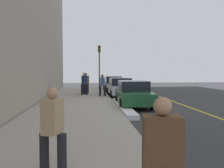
{
  "coord_description": "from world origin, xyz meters",
  "views": [
    {
      "loc": [
        14.12,
        -2.58,
        2.1
      ],
      "look_at": [
        -1.35,
        -1.07,
        1.25
      ],
      "focal_mm": 39.05,
      "sensor_mm": 36.0,
      "label": 1
    }
  ],
  "objects": [
    {
      "name": "pedestrian_blue_coat",
      "position": [
        -4.64,
        -1.5,
        1.03
      ],
      "size": [
        0.47,
        0.55,
        1.66
      ],
      "color": "black",
      "rests_on": "sidewalk"
    },
    {
      "name": "pedestrian_brown_coat",
      "position": [
        11.41,
        -1.73,
        1.03
      ],
      "size": [
        0.54,
        0.48,
        1.65
      ],
      "color": "black",
      "rests_on": "sidewalk"
    },
    {
      "name": "sidewalk",
      "position": [
        0.0,
        -3.3,
        0.07
      ],
      "size": [
        28.0,
        4.6,
        0.15
      ],
      "primitive_type": "cube",
      "color": "#A39E93",
      "rests_on": "ground"
    },
    {
      "name": "ground_plane",
      "position": [
        0.0,
        0.0,
        0.0
      ],
      "size": [
        56.0,
        56.0,
        0.0
      ],
      "primitive_type": "plane",
      "color": "#333335"
    },
    {
      "name": "traffic_light_pole",
      "position": [
        -11.5,
        -1.42,
        3.23
      ],
      "size": [
        0.35,
        0.26,
        4.58
      ],
      "color": "#2D2D19",
      "rests_on": "sidewalk"
    },
    {
      "name": "rolling_suitcase",
      "position": [
        -6.38,
        -2.85,
        0.45
      ],
      "size": [
        0.34,
        0.22,
        0.96
      ],
      "color": "#191E38",
      "rests_on": "sidewalk"
    },
    {
      "name": "lane_stripe_centre",
      "position": [
        0.0,
        3.2,
        0.0
      ],
      "size": [
        28.0,
        0.14,
        0.01
      ],
      "primitive_type": "cube",
      "color": "gold",
      "rests_on": "ground"
    },
    {
      "name": "parked_car_silver",
      "position": [
        -5.64,
        0.01,
        0.76
      ],
      "size": [
        4.4,
        1.96,
        1.51
      ],
      "color": "black",
      "rests_on": "ground"
    },
    {
      "name": "parked_car_green",
      "position": [
        0.05,
        0.06,
        0.76
      ],
      "size": [
        4.27,
        1.98,
        1.51
      ],
      "color": "black",
      "rests_on": "ground"
    },
    {
      "name": "snow_bank_curb",
      "position": [
        0.9,
        -0.7,
        0.11
      ],
      "size": [
        6.4,
        0.56,
        0.22
      ],
      "primitive_type": "cube",
      "color": "white",
      "rests_on": "ground"
    },
    {
      "name": "pedestrian_tan_coat",
      "position": [
        9.49,
        -3.25,
        1.02
      ],
      "size": [
        0.51,
        0.52,
        1.64
      ],
      "color": "black",
      "rests_on": "sidewalk"
    },
    {
      "name": "parked_car_charcoal",
      "position": [
        -11.57,
        0.04,
        0.76
      ],
      "size": [
        4.51,
        1.94,
        1.51
      ],
      "color": "black",
      "rests_on": "ground"
    },
    {
      "name": "pedestrian_navy_coat",
      "position": [
        -5.73,
        -2.91,
        1.11
      ],
      "size": [
        0.57,
        0.57,
        1.81
      ],
      "color": "black",
      "rests_on": "sidewalk"
    },
    {
      "name": "pedestrian_olive_coat",
      "position": [
        -6.92,
        -2.79,
        1.09
      ],
      "size": [
        0.56,
        0.54,
        1.77
      ],
      "color": "black",
      "rests_on": "sidewalk"
    }
  ]
}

